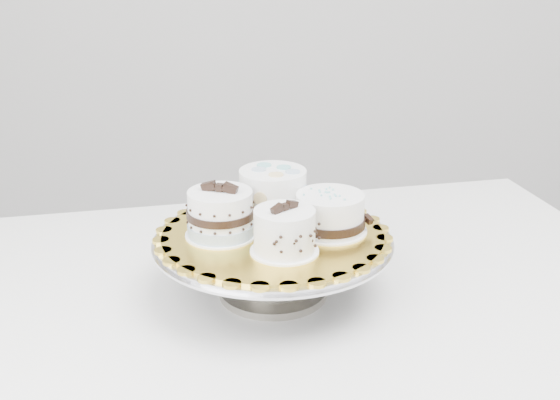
{
  "coord_description": "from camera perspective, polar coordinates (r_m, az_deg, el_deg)",
  "views": [
    {
      "loc": [
        -0.23,
        -0.72,
        1.3
      ],
      "look_at": [
        -0.09,
        0.3,
        0.91
      ],
      "focal_mm": 45.0,
      "sensor_mm": 36.0,
      "label": 1
    }
  ],
  "objects": [
    {
      "name": "cake_ribbon",
      "position": [
        1.1,
        4.13,
        -1.14
      ],
      "size": [
        0.14,
        0.14,
        0.07
      ],
      "rotation": [
        0.0,
        0.0,
        0.4
      ],
      "color": "white",
      "rests_on": "cake_board"
    },
    {
      "name": "cake_dots",
      "position": [
        1.15,
        -0.59,
        0.57
      ],
      "size": [
        0.13,
        0.13,
        0.08
      ],
      "rotation": [
        0.0,
        0.0,
        -0.25
      ],
      "color": "white",
      "rests_on": "cake_board"
    },
    {
      "name": "table",
      "position": [
        1.19,
        0.1,
        -10.35
      ],
      "size": [
        1.37,
        0.97,
        0.75
      ],
      "rotation": [
        0.0,
        0.0,
        0.08
      ],
      "color": "white",
      "rests_on": "floor"
    },
    {
      "name": "cake_swirl",
      "position": [
        1.03,
        0.37,
        -2.64
      ],
      "size": [
        0.13,
        0.13,
        0.08
      ],
      "rotation": [
        0.0,
        0.0,
        0.6
      ],
      "color": "white",
      "rests_on": "cake_board"
    },
    {
      "name": "cake_board",
      "position": [
        1.1,
        -0.58,
        -2.82
      ],
      "size": [
        0.45,
        0.45,
        0.01
      ],
      "primitive_type": "cylinder",
      "rotation": [
        0.0,
        0.0,
        -0.37
      ],
      "color": "gold",
      "rests_on": "cake_stand"
    },
    {
      "name": "cake_stand",
      "position": [
        1.12,
        -0.58,
        -4.46
      ],
      "size": [
        0.38,
        0.38,
        0.1
      ],
      "color": "gray",
      "rests_on": "table"
    },
    {
      "name": "cake_banded",
      "position": [
        1.09,
        -4.86,
        -1.25
      ],
      "size": [
        0.13,
        0.13,
        0.09
      ],
      "rotation": [
        0.0,
        0.0,
        -0.44
      ],
      "color": "white",
      "rests_on": "cake_board"
    }
  ]
}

